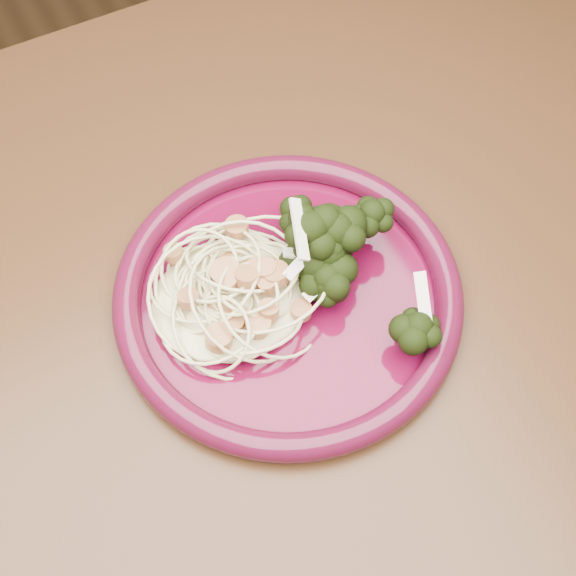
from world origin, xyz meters
The scene contains 6 objects.
dining_table centered at (0.00, 0.00, 0.65)m, with size 1.20×0.80×0.75m.
dinner_plate centered at (-0.02, 0.01, 0.76)m, with size 0.36×0.36×0.02m.
spaghetti_pile centered at (-0.06, 0.03, 0.77)m, with size 0.13×0.11×0.03m, color beige.
scallop_cluster centered at (-0.06, 0.03, 0.80)m, with size 0.11×0.11×0.04m, color tan, non-canonical shape.
broccoli_pile centered at (0.03, -0.01, 0.78)m, with size 0.09×0.15×0.05m, color black.
onion_garnish centered at (0.03, -0.01, 0.81)m, with size 0.07×0.10×0.05m, color white, non-canonical shape.
Camera 1 is at (-0.17, -0.27, 1.31)m, focal length 50.00 mm.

